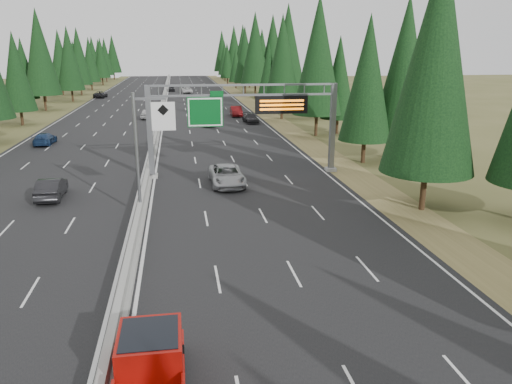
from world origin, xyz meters
TOP-DOWN VIEW (x-y plane):
  - road at (0.00, 80.00)m, footprint 32.00×260.00m
  - shoulder_right at (17.80, 80.00)m, footprint 3.60×260.00m
  - shoulder_left at (-17.80, 80.00)m, footprint 3.60×260.00m
  - median_barrier at (0.00, 80.00)m, footprint 0.70×260.00m
  - sign_gantry at (8.92, 34.88)m, footprint 16.75×0.98m
  - hov_sign_pole at (0.58, 24.97)m, footprint 2.80×0.50m
  - tree_row_right at (22.04, 73.59)m, footprint 11.90×239.84m
  - silver_minivan at (6.43, 31.68)m, footprint 2.75×5.72m
  - red_pickup at (1.50, 6.48)m, footprint 2.13×5.96m
  - car_ahead_green at (7.03, 64.77)m, footprint 2.07×4.64m
  - car_ahead_dkred at (12.32, 74.76)m, footprint 1.81×4.98m
  - car_ahead_dkgrey at (13.54, 66.81)m, footprint 2.23×4.82m
  - car_ahead_white at (5.43, 121.57)m, footprint 2.70×5.49m
  - car_ahead_far at (1.50, 128.61)m, footprint 1.81×4.11m
  - car_onc_near at (-6.71, 29.85)m, footprint 1.81×4.72m
  - car_onc_blue at (-12.55, 52.72)m, footprint 1.94×4.70m
  - car_onc_white at (-2.00, 74.03)m, footprint 2.27×4.78m
  - car_onc_far at (-14.50, 112.56)m, footprint 2.77×5.44m

SIDE VIEW (x-z plane):
  - shoulder_right at x=17.80m, z-range 0.00..0.06m
  - shoulder_left at x=-17.80m, z-range 0.00..0.06m
  - road at x=0.00m, z-range 0.00..0.08m
  - median_barrier at x=0.00m, z-range -0.01..0.84m
  - car_onc_blue at x=-12.55m, z-range 0.08..1.44m
  - car_ahead_dkgrey at x=13.54m, z-range 0.08..1.45m
  - car_ahead_far at x=1.50m, z-range 0.08..1.46m
  - car_onc_far at x=-14.50m, z-range 0.08..1.55m
  - car_ahead_white at x=5.43m, z-range 0.08..1.58m
  - car_onc_near at x=-6.71m, z-range 0.08..1.61m
  - car_ahead_green at x=7.03m, z-range 0.08..1.63m
  - silver_minivan at x=6.43m, z-range 0.08..1.65m
  - car_onc_white at x=-2.00m, z-range 0.08..1.66m
  - car_ahead_dkred at x=12.32m, z-range 0.08..1.71m
  - red_pickup at x=1.50m, z-range 0.18..2.13m
  - hov_sign_pole at x=0.58m, z-range 0.72..8.72m
  - sign_gantry at x=8.92m, z-range 1.37..9.17m
  - tree_row_right at x=22.04m, z-range 0.13..19.10m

